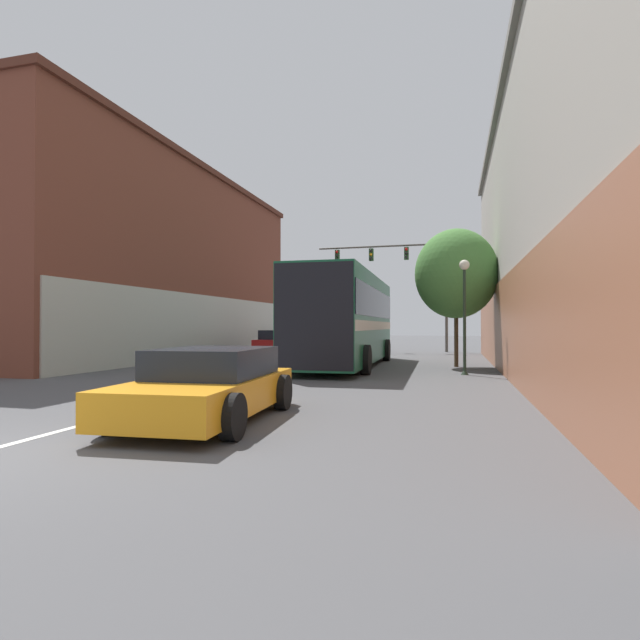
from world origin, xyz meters
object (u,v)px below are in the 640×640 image
(street_lamp, at_px, (464,304))
(traffic_signal_gantry, at_px, (403,269))
(bus, at_px, (346,316))
(parked_car_left_near, at_px, (278,343))
(street_tree_near, at_px, (456,274))
(parked_car_left_mid, at_px, (306,339))
(hatchback_foreground, at_px, (210,385))

(street_lamp, bearing_deg, traffic_signal_gantry, 103.10)
(bus, relative_size, parked_car_left_near, 2.86)
(parked_car_left_near, height_order, street_lamp, street_lamp)
(traffic_signal_gantry, xyz_separation_m, street_tree_near, (3.19, -11.56, -1.55))
(bus, height_order, parked_car_left_mid, bus)
(hatchback_foreground, xyz_separation_m, parked_car_left_mid, (-6.21, 26.63, 0.08))
(parked_car_left_near, bearing_deg, street_tree_near, -121.62)
(parked_car_left_near, distance_m, parked_car_left_mid, 7.81)
(hatchback_foreground, bearing_deg, traffic_signal_gantry, -6.25)
(parked_car_left_near, relative_size, parked_car_left_mid, 0.90)
(bus, xyz_separation_m, hatchback_foreground, (0.12, -11.88, -1.41))
(bus, relative_size, street_lamp, 2.87)
(bus, bearing_deg, hatchback_foreground, 178.98)
(hatchback_foreground, height_order, street_tree_near, street_tree_near)
(hatchback_foreground, xyz_separation_m, traffic_signal_gantry, (0.98, 24.23, 4.65))
(parked_car_left_near, distance_m, street_lamp, 13.80)
(traffic_signal_gantry, height_order, street_tree_near, traffic_signal_gantry)
(parked_car_left_mid, height_order, street_tree_near, street_tree_near)
(parked_car_left_mid, height_order, traffic_signal_gantry, traffic_signal_gantry)
(parked_car_left_mid, distance_m, traffic_signal_gantry, 8.85)
(traffic_signal_gantry, xyz_separation_m, street_lamp, (3.44, -14.80, -2.89))
(parked_car_left_near, relative_size, traffic_signal_gantry, 0.46)
(bus, relative_size, hatchback_foreground, 2.49)
(parked_car_left_near, distance_m, street_tree_near, 11.89)
(street_tree_near, bearing_deg, hatchback_foreground, -108.22)
(bus, distance_m, street_lamp, 5.18)
(traffic_signal_gantry, bearing_deg, street_lamp, -76.90)
(bus, distance_m, traffic_signal_gantry, 12.82)
(hatchback_foreground, distance_m, street_lamp, 10.57)
(hatchback_foreground, distance_m, street_tree_near, 13.70)
(bus, height_order, parked_car_left_near, bus)
(parked_car_left_mid, bearing_deg, parked_car_left_near, -174.36)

